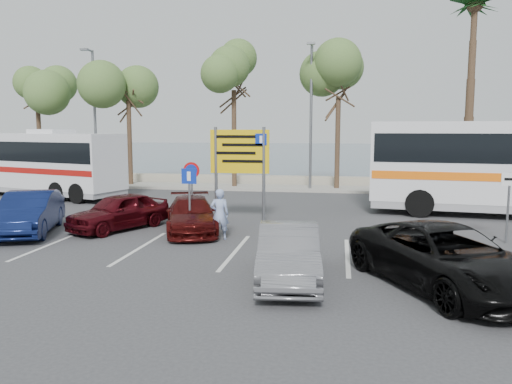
% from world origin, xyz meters
% --- Properties ---
extents(ground, '(120.00, 120.00, 0.00)m').
position_xyz_m(ground, '(0.00, 0.00, 0.00)').
color(ground, '#363639').
rests_on(ground, ground).
extents(kerb_strip, '(44.00, 2.40, 0.15)m').
position_xyz_m(kerb_strip, '(0.00, 14.00, 0.07)').
color(kerb_strip, '#9A978C').
rests_on(kerb_strip, ground).
extents(seawall, '(48.00, 0.80, 0.60)m').
position_xyz_m(seawall, '(0.00, 16.00, 0.30)').
color(seawall, '#A39B82').
rests_on(seawall, ground).
extents(sea, '(140.00, 140.00, 0.00)m').
position_xyz_m(sea, '(0.00, 60.00, 0.01)').
color(sea, '#425A69').
rests_on(sea, ground).
extents(tree_far_left, '(3.20, 3.20, 7.60)m').
position_xyz_m(tree_far_left, '(-14.00, 14.00, 6.33)').
color(tree_far_left, '#382619').
rests_on(tree_far_left, kerb_strip).
extents(tree_left, '(3.20, 3.20, 7.20)m').
position_xyz_m(tree_left, '(-8.00, 14.00, 6.00)').
color(tree_left, '#382619').
rests_on(tree_left, kerb_strip).
extents(tree_mid, '(3.20, 3.20, 8.00)m').
position_xyz_m(tree_mid, '(-1.50, 14.00, 6.65)').
color(tree_mid, '#382619').
rests_on(tree_mid, kerb_strip).
extents(tree_right, '(3.20, 3.20, 7.40)m').
position_xyz_m(tree_right, '(4.50, 14.00, 6.17)').
color(tree_right, '#382619').
rests_on(tree_right, kerb_strip).
extents(palm_tree, '(4.80, 4.80, 11.20)m').
position_xyz_m(palm_tree, '(11.50, 14.00, 9.87)').
color(palm_tree, '#382619').
rests_on(palm_tree, kerb_strip).
extents(street_lamp_left, '(0.45, 1.15, 8.01)m').
position_xyz_m(street_lamp_left, '(-10.00, 13.52, 4.60)').
color(street_lamp_left, slate).
rests_on(street_lamp_left, kerb_strip).
extents(street_lamp_right, '(0.45, 1.15, 8.01)m').
position_xyz_m(street_lamp_right, '(3.00, 13.52, 4.60)').
color(street_lamp_right, slate).
rests_on(street_lamp_right, kerb_strip).
extents(direction_sign, '(2.20, 0.12, 3.60)m').
position_xyz_m(direction_sign, '(1.00, 3.20, 2.43)').
color(direction_sign, slate).
rests_on(direction_sign, ground).
extents(sign_no_stop, '(0.60, 0.08, 2.35)m').
position_xyz_m(sign_no_stop, '(-0.60, 2.38, 1.58)').
color(sign_no_stop, slate).
rests_on(sign_no_stop, ground).
extents(sign_parking, '(0.50, 0.07, 2.25)m').
position_xyz_m(sign_parking, '(-0.20, 0.79, 1.47)').
color(sign_parking, slate).
rests_on(sign_parking, ground).
extents(sign_taxi, '(0.50, 0.07, 2.20)m').
position_xyz_m(sign_taxi, '(9.80, 1.49, 1.42)').
color(sign_taxi, slate).
rests_on(sign_taxi, ground).
extents(lane_markings, '(12.02, 4.20, 0.01)m').
position_xyz_m(lane_markings, '(-1.14, -1.00, 0.00)').
color(lane_markings, silver).
rests_on(lane_markings, ground).
extents(coach_bus_left, '(11.45, 5.65, 3.51)m').
position_xyz_m(coach_bus_left, '(-11.55, 9.28, 1.63)').
color(coach_bus_left, silver).
rests_on(coach_bus_left, ground).
extents(car_blue, '(2.88, 4.56, 1.42)m').
position_xyz_m(car_blue, '(-5.69, 0.34, 0.71)').
color(car_blue, '#101C4D').
rests_on(car_blue, ground).
extents(car_maroon, '(2.89, 4.42, 1.19)m').
position_xyz_m(car_maroon, '(-0.36, 1.50, 0.60)').
color(car_maroon, '#450C0B').
rests_on(car_maroon, ground).
extents(car_red, '(3.07, 4.07, 1.29)m').
position_xyz_m(car_red, '(-3.00, 1.50, 0.65)').
color(car_red, '#480A10').
rests_on(car_red, ground).
extents(suv_black, '(4.44, 5.64, 1.42)m').
position_xyz_m(suv_black, '(7.00, -3.50, 0.71)').
color(suv_black, black).
rests_on(suv_black, ground).
extents(car_silver_b, '(1.78, 4.08, 1.30)m').
position_xyz_m(car_silver_b, '(3.50, -3.50, 0.65)').
color(car_silver_b, gray).
rests_on(car_silver_b, ground).
extents(pedestrian_near, '(0.67, 0.51, 1.64)m').
position_xyz_m(pedestrian_near, '(0.87, 0.54, 0.82)').
color(pedestrian_near, '#8DA0CD').
rests_on(pedestrian_near, ground).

